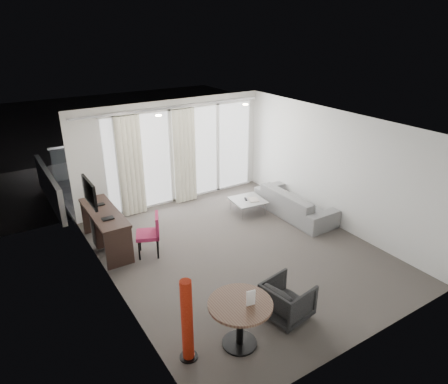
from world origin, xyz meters
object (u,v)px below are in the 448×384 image
sofa (295,203)px  rattan_chair_b (217,161)px  desk (106,230)px  tub_armchair (287,300)px  desk_chair (148,235)px  coffee_table (248,206)px  red_lamp (187,321)px  round_table (240,324)px  rattan_chair_a (169,162)px

sofa → rattan_chair_b: rattan_chair_b is taller
desk → tub_armchair: (1.74, -3.58, -0.10)m
desk_chair → coffee_table: desk_chair is taller
tub_armchair → coffee_table: (1.65, 3.37, -0.14)m
tub_armchair → sofa: sofa is taller
sofa → rattan_chair_b: (-0.11, 3.40, 0.10)m
rattan_chair_b → desk_chair: bearing=-124.5°
red_lamp → coffee_table: bearing=44.5°
red_lamp → sofa: bearing=31.5°
desk → sofa: size_ratio=0.82×
coffee_table → rattan_chair_b: bearing=74.2°
desk → desk_chair: 0.94m
round_table → rattan_chair_b: (3.37, 6.16, 0.05)m
coffee_table → desk_chair: bearing=-169.8°
desk → rattan_chair_b: bearing=30.9°
red_lamp → sofa: size_ratio=0.59×
round_table → tub_armchair: round_table is taller
coffee_table → rattan_chair_b: (0.76, 2.69, 0.25)m
coffee_table → sofa: (0.88, -0.70, 0.15)m
red_lamp → sofa: (4.23, 2.59, -0.32)m
desk → desk_chair: bearing=-49.0°
desk_chair → sofa: bearing=19.9°
desk → rattan_chair_b: rattan_chair_b is taller
desk_chair → desk: bearing=154.1°
desk → coffee_table: size_ratio=2.34×
desk → red_lamp: bearing=-89.3°
desk → red_lamp: size_ratio=1.38×
coffee_table → rattan_chair_b: rattan_chair_b is taller
desk → tub_armchair: bearing=-64.0°
desk → tub_armchair: 3.98m
desk → rattan_chair_a: desk is taller
round_table → sofa: 4.45m
desk_chair → rattan_chair_b: size_ratio=1.04×
round_table → red_lamp: size_ratio=0.72×
round_table → tub_armchair: (0.96, 0.09, -0.05)m
round_table → rattan_chair_a: 7.25m
coffee_table → sofa: 1.13m
tub_armchair → sofa: (2.52, 2.66, 0.00)m
round_table → rattan_chair_b: 7.02m
sofa → desk: bearing=77.9°
desk → rattan_chair_a: 4.37m
desk_chair → tub_armchair: bearing=-45.5°
round_table → sofa: (3.49, 2.76, -0.05)m
round_table → rattan_chair_a: bearing=72.8°
desk_chair → tub_armchair: 3.08m
red_lamp → rattan_chair_b: bearing=55.5°
red_lamp → tub_armchair: red_lamp is taller
red_lamp → rattan_chair_a: size_ratio=1.76×
desk_chair → rattan_chair_b: (3.53, 3.19, -0.02)m
coffee_table → rattan_chair_a: 3.50m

